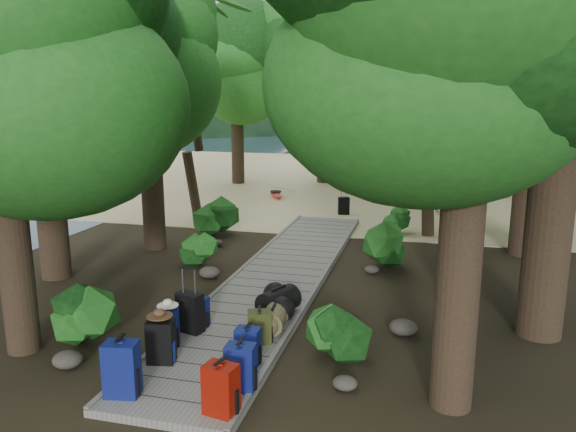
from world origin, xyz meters
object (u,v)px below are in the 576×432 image
(backpack_left_c, at_px, (166,326))
(backpack_right_d, at_px, (260,325))
(backpack_left_d, at_px, (197,311))
(backpack_left_a, at_px, (122,366))
(duffel_right_black, at_px, (278,301))
(suitcase_on_boardwalk, at_px, (190,312))
(backpack_right_b, at_px, (241,365))
(backpack_right_a, at_px, (221,387))
(backpack_left_b, at_px, (161,339))
(duffel_right_khaki, at_px, (274,319))
(lone_suitcase_on_sand, at_px, (344,206))
(sun_lounger, at_px, (442,204))
(kayak, at_px, (276,193))
(backpack_right_c, at_px, (248,344))

(backpack_left_c, bearing_deg, backpack_right_d, 9.62)
(backpack_left_c, distance_m, backpack_left_d, 0.86)
(backpack_left_a, distance_m, duffel_right_black, 3.51)
(backpack_left_d, xyz_separation_m, suitcase_on_boardwalk, (-0.02, -0.23, 0.05))
(backpack_right_b, relative_size, suitcase_on_boardwalk, 1.05)
(backpack_left_c, bearing_deg, backpack_right_a, -56.81)
(backpack_left_b, relative_size, duffel_right_khaki, 1.21)
(backpack_left_d, xyz_separation_m, backpack_right_d, (1.24, -0.32, 0.00))
(backpack_left_b, xyz_separation_m, backpack_left_d, (-0.02, 1.37, -0.08))
(duffel_right_khaki, xyz_separation_m, lone_suitcase_on_sand, (-0.38, 10.17, -0.00))
(backpack_left_c, bearing_deg, backpack_left_b, -82.44)
(duffel_right_khaki, height_order, sun_lounger, sun_lounger)
(backpack_right_d, bearing_deg, backpack_right_b, -101.26)
(backpack_right_d, relative_size, duffel_right_khaki, 0.96)
(backpack_left_c, relative_size, kayak, 0.21)
(backpack_left_d, height_order, suitcase_on_boardwalk, suitcase_on_boardwalk)
(kayak, bearing_deg, backpack_left_c, -106.38)
(backpack_right_b, bearing_deg, backpack_left_c, 145.37)
(backpack_right_c, height_order, sun_lounger, backpack_right_c)
(backpack_right_b, height_order, suitcase_on_boardwalk, backpack_right_b)
(backpack_left_d, relative_size, backpack_right_a, 0.79)
(backpack_left_b, bearing_deg, backpack_left_c, 97.50)
(backpack_right_d, height_order, duffel_right_khaki, backpack_right_d)
(lone_suitcase_on_sand, relative_size, sun_lounger, 0.32)
(backpack_left_c, height_order, lone_suitcase_on_sand, backpack_left_c)
(backpack_left_c, xyz_separation_m, backpack_left_d, (0.16, 0.84, -0.05))
(lone_suitcase_on_sand, bearing_deg, backpack_left_c, -113.73)
(backpack_left_a, relative_size, backpack_right_c, 1.37)
(backpack_right_b, distance_m, suitcase_on_boardwalk, 2.17)
(sun_lounger, bearing_deg, backpack_left_a, -127.76)
(backpack_left_c, height_order, backpack_right_c, backpack_left_c)
(backpack_left_d, bearing_deg, kayak, 102.96)
(backpack_right_c, relative_size, duffel_right_khaki, 1.01)
(duffel_right_black, xyz_separation_m, kayak, (-3.41, 12.01, -0.18))
(backpack_left_a, distance_m, lone_suitcase_on_sand, 12.75)
(backpack_left_a, xyz_separation_m, suitcase_on_boardwalk, (0.02, 2.13, -0.08))
(backpack_right_d, bearing_deg, backpack_left_d, 146.63)
(backpack_right_d, xyz_separation_m, suitcase_on_boardwalk, (-1.26, 0.10, 0.05))
(backpack_right_a, relative_size, duffel_right_khaki, 1.21)
(lone_suitcase_on_sand, bearing_deg, backpack_right_d, -106.52)
(backpack_right_c, bearing_deg, duffel_right_khaki, 88.24)
(backpack_right_a, height_order, duffel_right_black, backpack_right_a)
(backpack_right_d, distance_m, duffel_right_black, 1.23)
(backpack_right_d, relative_size, kayak, 0.18)
(backpack_left_d, height_order, kayak, backpack_left_d)
(backpack_right_a, bearing_deg, lone_suitcase_on_sand, 102.65)
(duffel_right_khaki, relative_size, suitcase_on_boardwalk, 0.88)
(sun_lounger, bearing_deg, suitcase_on_boardwalk, -130.53)
(backpack_left_d, xyz_separation_m, lone_suitcase_on_sand, (0.95, 10.35, -0.09))
(backpack_left_d, height_order, duffel_right_black, backpack_left_d)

